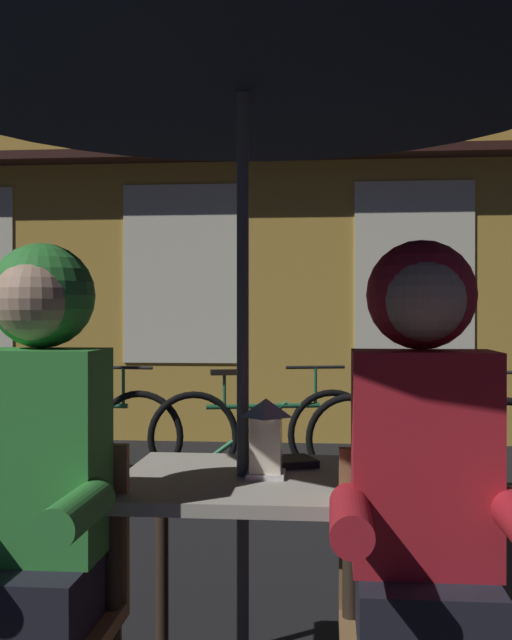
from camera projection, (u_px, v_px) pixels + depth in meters
name	position (u px, v px, depth m)	size (l,w,h in m)	color
cafe_table	(243.00, 510.00, 2.33)	(0.72, 0.72, 0.74)	#B2AD9E
patio_umbrella	(243.00, 29.00, 2.32)	(2.10, 2.10, 2.31)	#4C4C51
lantern	(266.00, 436.00, 2.30)	(0.11, 0.11, 0.23)	white
chair_left	(40.00, 599.00, 2.01)	(0.40, 0.40, 0.87)	olive
chair_right	(422.00, 613.00, 1.92)	(0.40, 0.40, 0.87)	olive
person_left_hooded	(31.00, 464.00, 1.95)	(0.45, 0.56, 1.40)	black
person_right_hooded	(425.00, 471.00, 1.86)	(0.45, 0.56, 1.40)	black
shopfront_building	(297.00, 122.00, 7.69)	(10.00, 0.93, 6.20)	gold
bicycle_second	(73.00, 432.00, 5.81)	(1.68, 0.17, 0.84)	black
bicycle_third	(263.00, 433.00, 5.74)	(1.65, 0.44, 0.84)	black
bicycle_fourth	(426.00, 441.00, 5.39)	(1.67, 0.25, 0.84)	black
book	(282.00, 462.00, 2.47)	(0.20, 0.14, 0.02)	black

